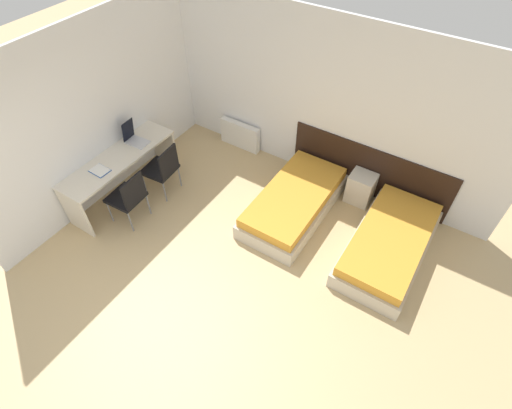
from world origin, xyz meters
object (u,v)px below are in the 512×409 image
at_px(bed_near_door, 389,244).
at_px(laptop, 134,138).
at_px(nightstand, 361,188).
at_px(bed_near_window, 294,202).
at_px(chair_near_laptop, 163,168).
at_px(chair_near_notebook, 128,196).

bearing_deg(bed_near_door, laptop, -170.58).
height_order(bed_near_door, laptop, laptop).
bearing_deg(nightstand, laptop, -156.10).
distance_m(bed_near_window, chair_near_laptop, 2.13).
height_order(nightstand, chair_near_laptop, chair_near_laptop).
relative_size(bed_near_window, chair_near_laptop, 2.14).
bearing_deg(chair_near_notebook, laptop, 122.31).
height_order(nightstand, laptop, laptop).
bearing_deg(chair_near_notebook, chair_near_laptop, 86.72).
distance_m(chair_near_laptop, laptop, 0.65).
distance_m(bed_near_door, chair_near_laptop, 3.59).
height_order(bed_near_door, chair_near_notebook, chair_near_notebook).
bearing_deg(bed_near_door, chair_near_notebook, -157.27).
relative_size(nightstand, laptop, 1.42).
bearing_deg(bed_near_window, chair_near_laptop, -159.89).
relative_size(nightstand, chair_near_laptop, 0.57).
relative_size(bed_near_door, laptop, 5.32).
height_order(bed_near_window, chair_near_laptop, chair_near_laptop).
bearing_deg(bed_near_door, bed_near_window, 180.00).
height_order(bed_near_door, chair_near_laptop, chair_near_laptop).
xyz_separation_m(nightstand, chair_near_notebook, (-2.74, -2.26, 0.25)).
xyz_separation_m(bed_near_window, laptop, (-2.55, -0.67, 0.62)).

